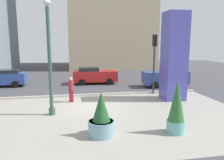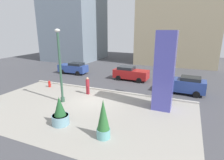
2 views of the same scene
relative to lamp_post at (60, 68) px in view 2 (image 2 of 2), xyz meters
name	(u,v)px [view 2 (image 2 of 2)]	position (x,y,z in m)	size (l,w,h in m)	color
ground_plane	(109,88)	(2.31, 5.05, -3.09)	(60.00, 60.00, 0.00)	#47474C
plaza_pavement	(79,110)	(2.31, -0.95, -3.09)	(18.00, 10.00, 0.02)	#9E998E
curb_strip	(106,90)	(2.31, 4.17, -3.01)	(18.00, 0.24, 0.16)	#B7B2A8
lamp_post	(60,68)	(0.00, 0.00, 0.00)	(0.44, 0.44, 6.34)	#335642
art_pillar_blue	(164,71)	(8.40, 2.06, 0.03)	(1.49, 1.49, 6.24)	#4C4CAD
potted_plant_curbside	(103,120)	(5.80, -3.70, -1.92)	(0.83, 0.83, 2.47)	#6BB2B2
potted_plant_near_right	(60,113)	(2.41, -3.37, -2.28)	(1.17, 1.17, 2.01)	#7AA8B7
fire_hydrant	(49,84)	(-4.04, 2.95, -2.72)	(0.36, 0.26, 0.75)	red
traffic_light_far_side	(159,65)	(7.68, 4.04, 0.10)	(0.28, 0.42, 4.73)	#333833
car_far_lane	(130,73)	(3.43, 9.33, -2.23)	(4.43, 2.21, 1.69)	red
car_curb_west	(73,68)	(-5.23, 9.40, -2.26)	(4.22, 1.97, 1.61)	#2D4793
car_curb_east	(184,85)	(9.89, 6.60, -2.18)	(4.21, 2.08, 1.77)	#2D4793
pedestrian_on_sidewalk	(88,85)	(1.10, 2.58, -2.11)	(0.39, 0.39, 1.75)	maroon
office_block_flanking	(74,5)	(-12.40, 21.01, 7.79)	(10.12, 10.70, 21.76)	gray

